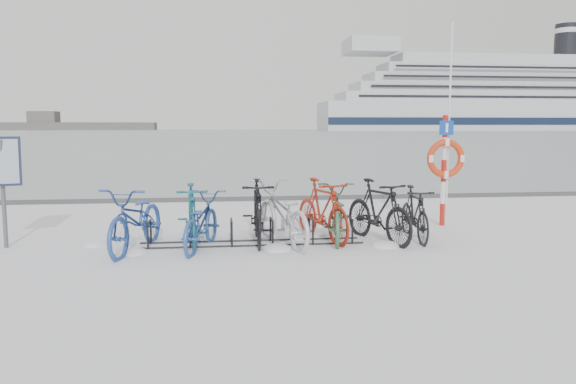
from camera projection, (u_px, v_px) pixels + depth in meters
The scene contains 17 objects.
ground at pixel (252, 244), 10.10m from camera, with size 900.00×900.00×0.00m, color white.
ice_sheet at pixel (221, 133), 162.88m from camera, with size 400.00×298.00×0.02m, color #9CA9B0.
quay_edge at pixel (240, 199), 15.91m from camera, with size 400.00×0.25×0.10m, color #3F3F42.
bike_rack at pixel (252, 234), 10.08m from camera, with size 4.00×0.48×0.46m.
info_board at pixel (1, 168), 9.61m from camera, with size 0.69×0.41×1.94m.
lifebuoy_station at pixel (445, 159), 11.77m from camera, with size 0.82×0.23×4.25m.
cruise_ferry at pixel (479, 102), 226.83m from camera, with size 130.80×24.68×42.98m.
bike_0 at pixel (137, 217), 9.56m from camera, with size 0.76×2.19×1.15m, color #264796.
bike_1 at pixel (192, 214), 10.00m from camera, with size 0.53×1.86×1.12m, color #175763.
bike_2 at pixel (201, 220), 9.69m from camera, with size 0.67×1.91×1.00m, color #274E91.
bike_3 at pixel (257, 210), 10.18m from camera, with size 0.56×1.97×1.18m, color black.
bike_4 at pixel (282, 212), 10.03m from camera, with size 0.78×2.23×1.17m, color silver.
bike_5 at pixel (322, 208), 10.41m from camera, with size 0.56×1.97×1.18m, color maroon.
bike_6 at pixel (336, 212), 10.44m from camera, with size 0.70×2.02×1.06m, color #336743.
bike_7 at pixel (378, 209), 10.30m from camera, with size 0.55×1.96×1.18m, color black.
bike_8 at pixel (415, 212), 10.45m from camera, with size 0.49×1.73×1.04m, color black.
snow_drifts at pixel (274, 243), 10.15m from camera, with size 6.07×1.75×0.19m.
Camera 1 is at (-0.56, -9.93, 2.12)m, focal length 35.00 mm.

